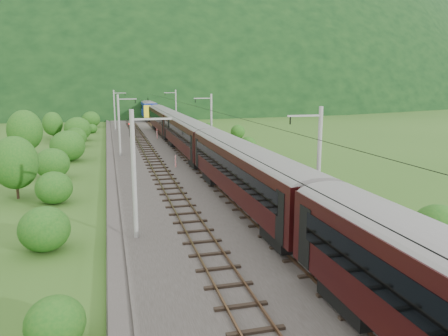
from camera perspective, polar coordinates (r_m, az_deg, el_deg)
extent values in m
plane|color=#2E531A|center=(29.38, 0.96, -8.50)|extent=(600.00, 600.00, 0.00)
cube|color=#38332D|center=(38.63, -3.10, -3.44)|extent=(14.00, 220.00, 0.30)
cube|color=brown|center=(38.05, -7.71, -3.22)|extent=(0.08, 220.00, 0.15)
cube|color=brown|center=(38.25, -5.57, -3.10)|extent=(0.08, 220.00, 0.15)
cube|color=black|center=(38.18, -6.64, -3.35)|extent=(2.40, 220.00, 0.12)
cube|color=brown|center=(38.91, -0.68, -2.80)|extent=(0.08, 220.00, 0.15)
cube|color=brown|center=(39.27, 1.36, -2.66)|extent=(0.08, 220.00, 0.15)
cube|color=black|center=(39.12, 0.35, -2.92)|extent=(2.40, 220.00, 0.12)
cylinder|color=gray|center=(27.22, -11.67, -0.92)|extent=(0.28, 0.28, 8.00)
cube|color=gray|center=(26.82, -9.39, 6.34)|extent=(2.40, 0.12, 0.12)
cylinder|color=black|center=(26.96, -7.24, 5.78)|extent=(0.10, 0.10, 0.50)
cylinder|color=gray|center=(58.88, -13.54, 5.43)|extent=(0.28, 0.28, 8.00)
cube|color=gray|center=(58.70, -12.51, 8.79)|extent=(2.40, 0.12, 0.12)
cylinder|color=black|center=(58.76, -11.52, 8.54)|extent=(0.10, 0.10, 0.50)
cylinder|color=gray|center=(90.78, -14.11, 7.33)|extent=(0.28, 0.28, 8.00)
cube|color=gray|center=(90.66, -13.45, 9.51)|extent=(2.40, 0.12, 0.12)
cylinder|color=black|center=(90.71, -12.80, 9.34)|extent=(0.10, 0.10, 0.50)
cylinder|color=gray|center=(122.74, -14.38, 8.24)|extent=(0.28, 0.28, 8.00)
cube|color=gray|center=(122.65, -13.89, 9.85)|extent=(2.40, 0.12, 0.12)
cylinder|color=black|center=(122.68, -13.41, 9.73)|extent=(0.10, 0.10, 0.50)
cylinder|color=gray|center=(154.71, -14.54, 8.77)|extent=(0.28, 0.28, 8.00)
cube|color=gray|center=(154.64, -14.16, 10.05)|extent=(2.40, 0.12, 0.12)
cylinder|color=black|center=(154.66, -13.77, 9.96)|extent=(0.10, 0.10, 0.50)
cylinder|color=gray|center=(30.48, 12.27, 0.34)|extent=(0.28, 0.28, 8.00)
cube|color=gray|center=(29.51, 10.46, 6.73)|extent=(2.40, 0.12, 0.12)
cylinder|color=black|center=(29.12, 8.64, 6.14)|extent=(0.10, 0.10, 0.50)
cylinder|color=gray|center=(60.46, -1.66, 5.88)|extent=(0.28, 0.28, 8.00)
cube|color=gray|center=(59.98, -2.81, 9.08)|extent=(2.40, 0.12, 0.12)
cylinder|color=black|center=(59.79, -3.76, 8.78)|extent=(0.10, 0.10, 0.50)
cylinder|color=gray|center=(91.81, -6.29, 7.63)|extent=(0.28, 0.28, 8.00)
cube|color=gray|center=(91.50, -7.09, 9.74)|extent=(2.40, 0.12, 0.12)
cylinder|color=black|center=(91.37, -7.71, 9.53)|extent=(0.10, 0.10, 0.50)
cylinder|color=gray|center=(123.50, -8.56, 8.48)|extent=(0.28, 0.28, 8.00)
cube|color=gray|center=(123.26, -9.17, 10.04)|extent=(2.40, 0.12, 0.12)
cylinder|color=black|center=(123.17, -9.64, 9.88)|extent=(0.10, 0.10, 0.50)
cylinder|color=gray|center=(155.31, -9.91, 8.97)|extent=(0.28, 0.28, 8.00)
cube|color=gray|center=(155.13, -10.40, 10.21)|extent=(2.40, 0.12, 0.12)
cylinder|color=black|center=(155.05, -10.77, 10.08)|extent=(0.10, 0.10, 0.50)
cylinder|color=black|center=(37.07, -6.87, 6.78)|extent=(0.03, 198.00, 0.03)
cylinder|color=black|center=(38.04, 0.36, 6.97)|extent=(0.03, 198.00, 0.03)
ellipsoid|color=black|center=(286.87, -13.53, 8.92)|extent=(504.00, 360.00, 244.00)
cube|color=black|center=(19.94, 17.67, -15.68)|extent=(2.42, 3.52, 0.99)
cube|color=black|center=(33.34, 2.84, -0.40)|extent=(3.19, 24.18, 3.30)
cylinder|color=slate|center=(33.07, 2.86, 2.12)|extent=(3.19, 24.05, 3.19)
cube|color=black|center=(32.81, 0.16, 0.13)|extent=(0.05, 21.27, 1.26)
cube|color=black|center=(33.78, 5.45, 0.40)|extent=(0.05, 21.27, 1.26)
cube|color=black|center=(26.27, 8.47, -8.59)|extent=(2.42, 3.52, 0.99)
cube|color=black|center=(41.74, -0.72, -1.03)|extent=(2.42, 3.52, 0.99)
cube|color=black|center=(57.10, -4.74, 4.43)|extent=(3.19, 24.18, 3.30)
cylinder|color=slate|center=(56.94, -4.76, 5.91)|extent=(3.19, 24.05, 3.19)
cube|color=black|center=(56.79, -6.35, 4.76)|extent=(0.05, 21.27, 1.26)
cube|color=black|center=(57.36, -3.15, 4.88)|extent=(0.05, 21.27, 1.26)
cube|color=black|center=(49.20, -2.95, 0.83)|extent=(2.42, 3.52, 0.99)
cube|color=black|center=(65.65, -6.02, 3.40)|extent=(2.42, 3.52, 0.99)
cube|color=black|center=(81.43, -7.85, 6.38)|extent=(3.19, 24.18, 3.30)
cylinder|color=slate|center=(81.32, -7.88, 7.42)|extent=(3.19, 24.05, 3.19)
cube|color=black|center=(81.22, -9.00, 6.61)|extent=(0.05, 21.27, 1.26)
cube|color=black|center=(81.61, -6.73, 6.70)|extent=(0.05, 21.27, 1.26)
cube|color=black|center=(73.30, -6.98, 4.19)|extent=(2.42, 3.52, 0.99)
cube|color=black|center=(90.00, -8.49, 5.44)|extent=(2.42, 3.52, 0.99)
cube|color=navy|center=(115.78, -10.01, 7.72)|extent=(3.19, 19.78, 3.30)
cylinder|color=slate|center=(115.70, -10.04, 8.45)|extent=(3.19, 19.68, 3.19)
cube|color=black|center=(115.63, -10.82, 7.88)|extent=(0.05, 17.41, 1.26)
cube|color=black|center=(115.91, -9.22, 7.94)|extent=(0.05, 17.41, 1.26)
cube|color=black|center=(109.05, -9.65, 6.39)|extent=(2.42, 3.52, 0.99)
cube|color=black|center=(122.80, -10.27, 6.89)|extent=(2.42, 3.52, 0.99)
cube|color=yellow|center=(125.43, -10.40, 7.86)|extent=(3.25, 0.50, 2.97)
cube|color=yellow|center=(106.16, -9.54, 7.31)|extent=(3.25, 0.50, 2.97)
cube|color=black|center=(118.66, -10.18, 8.88)|extent=(0.08, 1.60, 0.99)
cylinder|color=red|center=(50.11, -6.34, 0.89)|extent=(0.15, 0.15, 1.40)
cylinder|color=red|center=(75.99, -8.74, 4.45)|extent=(0.18, 0.18, 1.68)
cylinder|color=black|center=(78.97, -12.22, 4.79)|extent=(0.16, 0.16, 2.28)
sphere|color=red|center=(78.85, -12.25, 5.66)|extent=(0.27, 0.27, 0.27)
ellipsoid|color=#195015|center=(18.48, -21.19, -18.37)|extent=(2.26, 2.26, 2.03)
ellipsoid|color=#195015|center=(28.13, -22.41, -7.38)|extent=(3.00, 3.00, 2.70)
ellipsoid|color=#195015|center=(38.51, -21.32, -2.42)|extent=(2.99, 2.99, 2.69)
ellipsoid|color=#195015|center=(48.53, -21.52, 0.55)|extent=(3.54, 3.54, 3.19)
ellipsoid|color=#195015|center=(58.51, -19.75, 2.73)|extent=(4.33, 4.33, 3.90)
ellipsoid|color=#195015|center=(71.06, -18.83, 3.81)|extent=(3.33, 3.33, 3.00)
ellipsoid|color=#195015|center=(78.28, -18.58, 4.84)|extent=(4.50, 4.50, 4.05)
ellipsoid|color=#195015|center=(89.56, -16.84, 4.95)|extent=(1.99, 1.99, 1.79)
ellipsoid|color=#195015|center=(101.07, -16.98, 6.09)|extent=(3.91, 3.91, 3.52)
ellipsoid|color=#195015|center=(108.86, -17.57, 5.99)|extent=(2.23, 2.23, 2.01)
ellipsoid|color=#195015|center=(120.99, -18.71, 6.68)|extent=(3.55, 3.55, 3.20)
cylinder|color=black|center=(41.36, -25.44, -1.66)|extent=(0.24, 0.24, 2.95)
ellipsoid|color=#195015|center=(41.05, -25.64, 0.63)|extent=(3.79, 3.79, 4.55)
cylinder|color=black|center=(62.78, -24.42, 2.71)|extent=(0.24, 0.24, 3.45)
ellipsoid|color=#195015|center=(62.55, -24.57, 4.49)|extent=(4.43, 4.43, 5.32)
cylinder|color=black|center=(81.26, -21.41, 4.36)|extent=(0.24, 0.24, 2.63)
ellipsoid|color=#195015|center=(81.11, -21.49, 5.41)|extent=(3.38, 3.38, 4.05)
ellipsoid|color=#195015|center=(28.09, 26.09, -7.67)|extent=(3.05, 3.05, 2.74)
ellipsoid|color=#195015|center=(44.88, 7.89, -0.38)|extent=(2.18, 2.18, 1.96)
ellipsoid|color=#195015|center=(60.73, 3.10, 2.85)|extent=(2.45, 2.45, 2.20)
ellipsoid|color=#195015|center=(77.02, 1.81, 4.66)|extent=(2.52, 2.52, 2.27)
ellipsoid|color=#195015|center=(90.73, -1.99, 5.39)|extent=(1.62, 1.62, 1.46)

